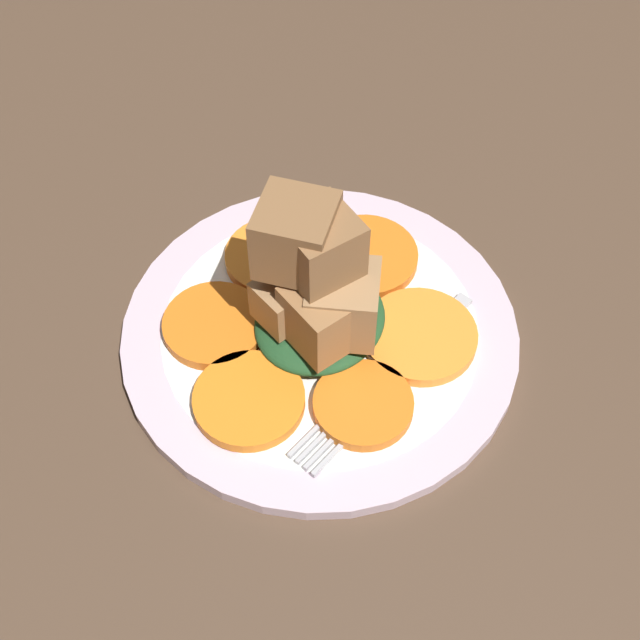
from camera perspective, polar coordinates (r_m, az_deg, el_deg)
The scene contains 10 objects.
table_slab at distance 64.52cm, azimuth -0.00°, elevation -1.66°, with size 120.00×120.00×2.00cm, color #4C3828.
plate at distance 63.29cm, azimuth -0.00°, elevation -0.86°, with size 28.09×28.09×1.05cm.
carrot_slice_0 at distance 66.57cm, azimuth -2.88°, elevation 4.07°, with size 7.51×7.51×0.86cm, color orange.
carrot_slice_1 at distance 62.92cm, azimuth -6.79°, elevation -0.31°, with size 7.26×7.26×0.86cm, color orange.
carrot_slice_2 at distance 59.21cm, azimuth -4.66°, elevation -5.05°, with size 7.47×7.47×0.86cm, color orange.
carrot_slice_3 at distance 58.85cm, azimuth 2.78°, elevation -5.42°, with size 6.68×6.68×0.86cm, color orange.
carrot_slice_4 at distance 62.30cm, azimuth 6.41°, elevation -1.01°, with size 8.01×8.01×0.86cm, color orange.
carrot_slice_5 at distance 66.58cm, azimuth 2.92°, elevation 4.08°, with size 7.84×7.84×0.86cm, color orange.
center_pile at distance 58.79cm, azimuth -0.13°, elevation 1.87°, with size 9.74×9.66×11.51cm.
fork at distance 60.23cm, azimuth 4.16°, elevation -3.89°, with size 18.03×2.89×0.40cm.
Camera 1 is at (-29.86, -22.64, 53.53)cm, focal length 50.00 mm.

